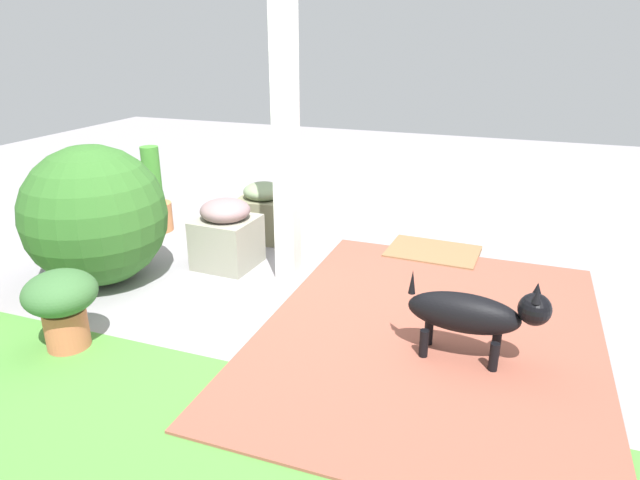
% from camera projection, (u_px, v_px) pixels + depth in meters
% --- Properties ---
extents(ground_plane, '(12.00, 12.00, 0.00)m').
position_uv_depth(ground_plane, '(311.00, 284.00, 3.65)').
color(ground_plane, gray).
extents(brick_path, '(1.80, 2.40, 0.02)m').
position_uv_depth(brick_path, '(430.00, 332.00, 3.06)').
color(brick_path, '#944F3E').
rests_on(brick_path, ground).
extents(porch_pillar, '(0.14, 0.14, 2.17)m').
position_uv_depth(porch_pillar, '(285.00, 115.00, 3.40)').
color(porch_pillar, white).
rests_on(porch_pillar, ground).
extents(stone_planter_nearest, '(0.42, 0.38, 0.47)m').
position_uv_depth(stone_planter_nearest, '(264.00, 212.00, 4.39)').
color(stone_planter_nearest, gray).
rests_on(stone_planter_nearest, ground).
extents(stone_planter_near, '(0.42, 0.41, 0.49)m').
position_uv_depth(stone_planter_near, '(227.00, 234.00, 3.88)').
color(stone_planter_near, gray).
rests_on(stone_planter_near, ground).
extents(round_shrub, '(0.92, 0.92, 0.92)m').
position_uv_depth(round_shrub, '(95.00, 216.00, 3.56)').
color(round_shrub, '#316426').
rests_on(round_shrub, ground).
extents(terracotta_pot_tall, '(0.26, 0.26, 0.71)m').
position_uv_depth(terracotta_pot_tall, '(155.00, 201.00, 4.57)').
color(terracotta_pot_tall, '#CA7847').
rests_on(terracotta_pot_tall, ground).
extents(terracotta_pot_broad, '(0.37, 0.37, 0.43)m').
position_uv_depth(terracotta_pot_broad, '(62.00, 302.00, 2.84)').
color(terracotta_pot_broad, '#C76847').
rests_on(terracotta_pot_broad, ground).
extents(dog, '(0.68, 0.20, 0.47)m').
position_uv_depth(dog, '(473.00, 314.00, 2.71)').
color(dog, black).
rests_on(dog, ground).
extents(doormat, '(0.68, 0.51, 0.03)m').
position_uv_depth(doormat, '(433.00, 252.00, 4.15)').
color(doormat, olive).
rests_on(doormat, ground).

